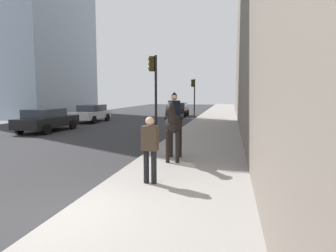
{
  "coord_description": "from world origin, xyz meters",
  "views": [
    {
      "loc": [
        -4.98,
        -3.2,
        2.4
      ],
      "look_at": [
        4.0,
        -1.32,
        1.4
      ],
      "focal_mm": 32.08,
      "sensor_mm": 36.0,
      "label": 1
    }
  ],
  "objects_px": {
    "car_far_lane": "(47,120)",
    "mounted_horse_near": "(174,122)",
    "pedestrian_greeting": "(150,145)",
    "car_mid_lane": "(91,113)",
    "traffic_light_near_curb": "(154,85)",
    "traffic_light_far_curb": "(194,92)",
    "car_near_lane": "(178,109)"
  },
  "relations": [
    {
      "from": "car_far_lane",
      "to": "mounted_horse_near",
      "type": "bearing_deg",
      "value": -124.74
    },
    {
      "from": "pedestrian_greeting",
      "to": "car_far_lane",
      "type": "relative_size",
      "value": 0.37
    },
    {
      "from": "mounted_horse_near",
      "to": "car_mid_lane",
      "type": "bearing_deg",
      "value": -148.13
    },
    {
      "from": "traffic_light_near_curb",
      "to": "traffic_light_far_curb",
      "type": "distance_m",
      "value": 14.72
    },
    {
      "from": "car_far_lane",
      "to": "traffic_light_far_curb",
      "type": "height_order",
      "value": "traffic_light_far_curb"
    },
    {
      "from": "mounted_horse_near",
      "to": "car_mid_lane",
      "type": "xyz_separation_m",
      "value": [
        13.35,
        9.6,
        -0.66
      ]
    },
    {
      "from": "pedestrian_greeting",
      "to": "car_mid_lane",
      "type": "xyz_separation_m",
      "value": [
        16.06,
        9.5,
        -0.33
      ]
    },
    {
      "from": "pedestrian_greeting",
      "to": "traffic_light_far_curb",
      "type": "relative_size",
      "value": 0.45
    },
    {
      "from": "car_mid_lane",
      "to": "car_far_lane",
      "type": "xyz_separation_m",
      "value": [
        -6.46,
        -0.16,
        -0.01
      ]
    },
    {
      "from": "mounted_horse_near",
      "to": "car_far_lane",
      "type": "relative_size",
      "value": 0.51
    },
    {
      "from": "car_near_lane",
      "to": "traffic_light_far_curb",
      "type": "relative_size",
      "value": 1.05
    },
    {
      "from": "traffic_light_far_curb",
      "to": "car_mid_lane",
      "type": "bearing_deg",
      "value": 124.72
    },
    {
      "from": "car_far_lane",
      "to": "pedestrian_greeting",
      "type": "bearing_deg",
      "value": -134.38
    },
    {
      "from": "car_mid_lane",
      "to": "pedestrian_greeting",
      "type": "bearing_deg",
      "value": 29.98
    },
    {
      "from": "car_far_lane",
      "to": "traffic_light_near_curb",
      "type": "distance_m",
      "value": 8.41
    },
    {
      "from": "car_near_lane",
      "to": "car_mid_lane",
      "type": "height_order",
      "value": "same"
    },
    {
      "from": "mounted_horse_near",
      "to": "pedestrian_greeting",
      "type": "bearing_deg",
      "value": -5.89
    },
    {
      "from": "car_mid_lane",
      "to": "traffic_light_near_curb",
      "type": "relative_size",
      "value": 1.05
    },
    {
      "from": "car_near_lane",
      "to": "car_mid_lane",
      "type": "bearing_deg",
      "value": -40.0
    },
    {
      "from": "mounted_horse_near",
      "to": "car_mid_lane",
      "type": "height_order",
      "value": "mounted_horse_near"
    },
    {
      "from": "pedestrian_greeting",
      "to": "traffic_light_near_curb",
      "type": "xyz_separation_m",
      "value": [
        6.85,
        1.65,
        1.7
      ]
    },
    {
      "from": "car_near_lane",
      "to": "car_far_lane",
      "type": "xyz_separation_m",
      "value": [
        -14.22,
        5.86,
        -0.0
      ]
    },
    {
      "from": "car_mid_lane",
      "to": "car_far_lane",
      "type": "relative_size",
      "value": 0.96
    },
    {
      "from": "car_mid_lane",
      "to": "traffic_light_far_curb",
      "type": "height_order",
      "value": "traffic_light_far_curb"
    },
    {
      "from": "car_near_lane",
      "to": "car_mid_lane",
      "type": "xyz_separation_m",
      "value": [
        -7.76,
        6.01,
        0.0
      ]
    },
    {
      "from": "pedestrian_greeting",
      "to": "car_near_lane",
      "type": "height_order",
      "value": "pedestrian_greeting"
    },
    {
      "from": "car_near_lane",
      "to": "car_far_lane",
      "type": "height_order",
      "value": "same"
    },
    {
      "from": "car_mid_lane",
      "to": "traffic_light_far_curb",
      "type": "xyz_separation_m",
      "value": [
        5.5,
        -7.94,
        1.76
      ]
    },
    {
      "from": "pedestrian_greeting",
      "to": "traffic_light_near_curb",
      "type": "height_order",
      "value": "traffic_light_near_curb"
    },
    {
      "from": "pedestrian_greeting",
      "to": "car_near_lane",
      "type": "xyz_separation_m",
      "value": [
        23.81,
        3.49,
        -0.33
      ]
    },
    {
      "from": "pedestrian_greeting",
      "to": "mounted_horse_near",
      "type": "bearing_deg",
      "value": -1.61
    },
    {
      "from": "car_near_lane",
      "to": "car_mid_lane",
      "type": "relative_size",
      "value": 0.89
    }
  ]
}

